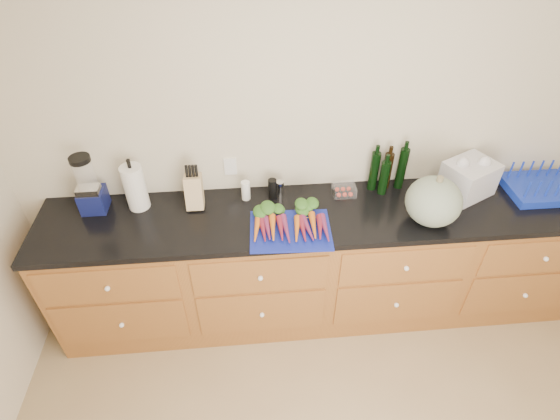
{
  "coord_description": "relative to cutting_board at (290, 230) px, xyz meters",
  "views": [
    {
      "loc": [
        -0.49,
        -0.77,
        2.72
      ],
      "look_at": [
        -0.31,
        1.2,
        1.06
      ],
      "focal_mm": 28.0,
      "sensor_mm": 36.0,
      "label": 1
    }
  ],
  "objects": [
    {
      "name": "bottles",
      "position": [
        0.68,
        0.37,
        0.13
      ],
      "size": [
        0.25,
        0.13,
        0.29
      ],
      "color": "black",
      "rests_on": "countertop"
    },
    {
      "name": "countertop",
      "position": [
        0.25,
        0.16,
        -0.03
      ],
      "size": [
        3.64,
        0.62,
        0.04
      ],
      "primitive_type": "cube",
      "color": "black",
      "rests_on": "cabinets"
    },
    {
      "name": "blender_appliance",
      "position": [
        -1.21,
        0.32,
        0.16
      ],
      "size": [
        0.15,
        0.15,
        0.39
      ],
      "color": "#10164C",
      "rests_on": "countertop"
    },
    {
      "name": "grinder_pepper",
      "position": [
        -0.08,
        0.34,
        0.06
      ],
      "size": [
        0.06,
        0.06,
        0.14
      ],
      "primitive_type": "cylinder",
      "color": "black",
      "rests_on": "countertop"
    },
    {
      "name": "cutting_board",
      "position": [
        0.0,
        0.0,
        0.0
      ],
      "size": [
        0.5,
        0.39,
        0.01
      ],
      "primitive_type": "cube",
      "rotation": [
        0.0,
        0.0,
        -0.05
      ],
      "color": "navy",
      "rests_on": "countertop"
    },
    {
      "name": "paper_towel",
      "position": [
        -0.94,
        0.32,
        0.14
      ],
      "size": [
        0.13,
        0.13,
        0.3
      ],
      "primitive_type": "cylinder",
      "color": "white",
      "rests_on": "countertop"
    },
    {
      "name": "squash",
      "position": [
        0.86,
        0.02,
        0.14
      ],
      "size": [
        0.33,
        0.33,
        0.3
      ],
      "primitive_type": "ellipsoid",
      "color": "slate",
      "rests_on": "countertop"
    },
    {
      "name": "canister_chrome",
      "position": [
        -0.03,
        0.34,
        0.05
      ],
      "size": [
        0.05,
        0.05,
        0.12
      ],
      "primitive_type": "cylinder",
      "color": "silver",
      "rests_on": "countertop"
    },
    {
      "name": "wall_back",
      "position": [
        0.25,
        0.48,
        0.35
      ],
      "size": [
        4.1,
        0.05,
        2.6
      ],
      "primitive_type": "cube",
      "color": "beige",
      "rests_on": "ground"
    },
    {
      "name": "dish_rack",
      "position": [
        1.69,
        0.24,
        0.04
      ],
      "size": [
        0.43,
        0.34,
        0.17
      ],
      "color": "#142DAF",
      "rests_on": "countertop"
    },
    {
      "name": "carrots",
      "position": [
        0.0,
        0.04,
        0.03
      ],
      "size": [
        0.44,
        0.33,
        0.06
      ],
      "color": "orange",
      "rests_on": "cutting_board"
    },
    {
      "name": "knife_block",
      "position": [
        -0.58,
        0.3,
        0.1
      ],
      "size": [
        0.11,
        0.11,
        0.22
      ],
      "primitive_type": "cube",
      "color": "tan",
      "rests_on": "countertop"
    },
    {
      "name": "tomato_box",
      "position": [
        0.39,
        0.33,
        0.03
      ],
      "size": [
        0.15,
        0.12,
        0.07
      ],
      "primitive_type": "cube",
      "color": "white",
      "rests_on": "countertop"
    },
    {
      "name": "grocery_bag",
      "position": [
        1.2,
        0.28,
        0.11
      ],
      "size": [
        0.38,
        0.36,
        0.23
      ],
      "primitive_type": null,
      "rotation": [
        0.0,
        0.0,
        0.46
      ],
      "color": "silver",
      "rests_on": "countertop"
    },
    {
      "name": "cabinets",
      "position": [
        0.25,
        0.16,
        -0.5
      ],
      "size": [
        3.6,
        0.64,
        0.9
      ],
      "color": "brown",
      "rests_on": "ground"
    },
    {
      "name": "grinder_salt",
      "position": [
        -0.25,
        0.34,
        0.06
      ],
      "size": [
        0.06,
        0.06,
        0.13
      ],
      "primitive_type": "cylinder",
      "color": "white",
      "rests_on": "countertop"
    }
  ]
}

